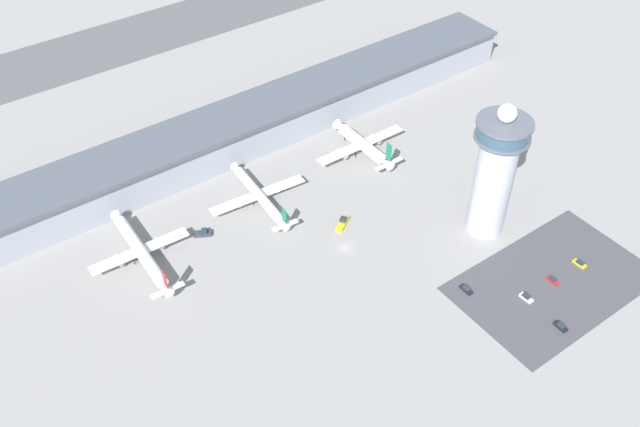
{
  "coord_description": "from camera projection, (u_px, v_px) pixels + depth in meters",
  "views": [
    {
      "loc": [
        -107.4,
        -133.83,
        169.84
      ],
      "look_at": [
        -5.07,
        7.64,
        12.72
      ],
      "focal_mm": 40.0,
      "sensor_mm": 36.0,
      "label": 1
    }
  ],
  "objects": [
    {
      "name": "airplane_gate_alpha",
      "position": [
        141.0,
        251.0,
        233.29
      ],
      "size": [
        34.15,
        43.72,
        13.0
      ],
      "color": "white",
      "rests_on": "ground"
    },
    {
      "name": "car_navy_sedan",
      "position": [
        561.0,
        326.0,
        215.11
      ],
      "size": [
        2.11,
        4.56,
        1.44
      ],
      "color": "black",
      "rests_on": "ground"
    },
    {
      "name": "control_tower",
      "position": [
        495.0,
        172.0,
        232.03
      ],
      "size": [
        17.99,
        17.99,
        50.63
      ],
      "color": "#ADB2BC",
      "rests_on": "ground"
    },
    {
      "name": "service_truck_fuel",
      "position": [
        203.0,
        233.0,
        245.09
      ],
      "size": [
        6.58,
        5.06,
        2.43
      ],
      "color": "black",
      "rests_on": "ground"
    },
    {
      "name": "airplane_gate_charlie",
      "position": [
        362.0,
        144.0,
        276.58
      ],
      "size": [
        39.57,
        33.79,
        14.4
      ],
      "color": "white",
      "rests_on": "ground"
    },
    {
      "name": "car_red_hatchback",
      "position": [
        580.0,
        263.0,
        234.76
      ],
      "size": [
        2.0,
        4.65,
        1.43
      ],
      "color": "black",
      "rests_on": "ground"
    },
    {
      "name": "service_truck_catering",
      "position": [
        343.0,
        223.0,
        248.57
      ],
      "size": [
        7.37,
        5.83,
        2.96
      ],
      "color": "black",
      "rests_on": "ground"
    },
    {
      "name": "parking_lot_surface",
      "position": [
        552.0,
        282.0,
        229.29
      ],
      "size": [
        64.0,
        40.0,
        0.01
      ],
      "primitive_type": "cube",
      "color": "#424247",
      "rests_on": "ground"
    },
    {
      "name": "car_black_suv",
      "position": [
        466.0,
        289.0,
        226.31
      ],
      "size": [
        1.81,
        4.67,
        1.35
      ],
      "color": "black",
      "rests_on": "ground"
    },
    {
      "name": "ground_plane",
      "position": [
        345.0,
        248.0,
        241.0
      ],
      "size": [
        1000.0,
        1000.0,
        0.0
      ],
      "primitive_type": "plane",
      "color": "gray"
    },
    {
      "name": "car_blue_compact",
      "position": [
        553.0,
        280.0,
        229.17
      ],
      "size": [
        1.99,
        4.09,
        1.42
      ],
      "color": "black",
      "rests_on": "ground"
    },
    {
      "name": "terminal_building",
      "position": [
        237.0,
        131.0,
        277.91
      ],
      "size": [
        260.67,
        25.0,
        15.53
      ],
      "color": "#9399A3",
      "rests_on": "ground"
    },
    {
      "name": "runway_strip",
      "position": [
        125.0,
        40.0,
        348.1
      ],
      "size": [
        391.01,
        44.0,
        0.01
      ],
      "primitive_type": "cube",
      "color": "#515154",
      "rests_on": "ground"
    },
    {
      "name": "car_yellow_taxi",
      "position": [
        526.0,
        297.0,
        223.69
      ],
      "size": [
        2.05,
        4.68,
        1.5
      ],
      "color": "black",
      "rests_on": "ground"
    },
    {
      "name": "airplane_gate_bravo",
      "position": [
        259.0,
        195.0,
        255.55
      ],
      "size": [
        37.23,
        40.11,
        11.22
      ],
      "color": "white",
      "rests_on": "ground"
    }
  ]
}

